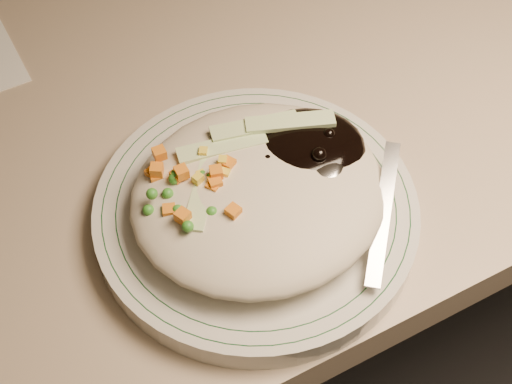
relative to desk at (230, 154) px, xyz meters
name	(u,v)px	position (x,y,z in m)	size (l,w,h in m)	color
desk	(230,154)	(0.00, 0.00, 0.00)	(1.40, 0.70, 0.74)	tan
plate	(256,212)	(-0.08, -0.22, 0.21)	(0.25, 0.25, 0.02)	silver
plate_rim	(256,205)	(-0.08, -0.22, 0.22)	(0.24, 0.24, 0.00)	#144723
meal	(262,186)	(-0.08, -0.23, 0.24)	(0.21, 0.19, 0.05)	#B8AE95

